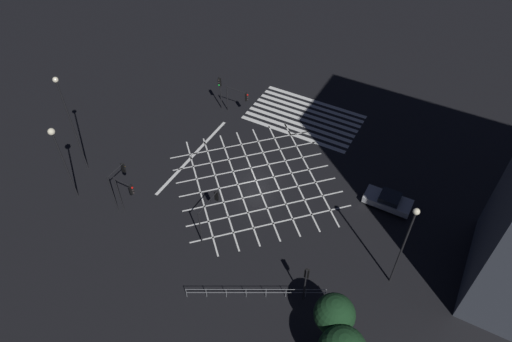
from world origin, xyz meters
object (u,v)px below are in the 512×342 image
(traffic_light_se_main, at_px, (239,96))
(traffic_light_nw_cross, at_px, (306,278))
(street_lamp_far, at_px, (67,112))
(waiting_car, at_px, (388,200))
(traffic_light_median_north, at_px, (210,208))
(traffic_light_ne_main, at_px, (126,191))
(street_lamp_east, at_px, (407,236))
(street_tree_near, at_px, (334,314))
(traffic_light_se_cross, at_px, (220,87))
(traffic_light_ne_cross, at_px, (118,178))
(street_lamp_west, at_px, (58,147))

(traffic_light_se_main, relative_size, traffic_light_nw_cross, 0.85)
(street_lamp_far, height_order, waiting_car, street_lamp_far)
(traffic_light_median_north, bearing_deg, traffic_light_ne_main, 106.54)
(street_lamp_east, bearing_deg, street_tree_near, 69.79)
(street_lamp_east, relative_size, waiting_car, 2.05)
(traffic_light_median_north, distance_m, traffic_light_se_cross, 16.60)
(traffic_light_se_main, bearing_deg, street_lamp_east, -30.89)
(traffic_light_ne_main, distance_m, street_lamp_far, 8.77)
(traffic_light_nw_cross, distance_m, traffic_light_ne_main, 16.26)
(traffic_light_se_cross, xyz_separation_m, traffic_light_ne_main, (-1.25, 16.53, 0.23))
(traffic_light_ne_cross, relative_size, street_lamp_far, 0.42)
(traffic_light_ne_cross, bearing_deg, street_lamp_far, 74.63)
(traffic_light_se_cross, bearing_deg, street_lamp_far, -24.27)
(street_lamp_far, relative_size, street_tree_near, 2.16)
(traffic_light_se_main, height_order, traffic_light_nw_cross, traffic_light_nw_cross)
(traffic_light_nw_cross, xyz_separation_m, traffic_light_ne_main, (16.26, -0.10, 0.40))
(traffic_light_nw_cross, relative_size, street_lamp_east, 0.44)
(street_lamp_east, distance_m, street_lamp_far, 29.12)
(traffic_light_se_cross, height_order, street_tree_near, street_tree_near)
(traffic_light_ne_cross, relative_size, traffic_light_se_cross, 1.07)
(traffic_light_median_north, relative_size, street_tree_near, 0.79)
(traffic_light_median_north, height_order, street_lamp_east, street_lamp_east)
(traffic_light_ne_main, bearing_deg, traffic_light_se_cross, 94.34)
(traffic_light_median_north, relative_size, traffic_light_ne_main, 0.88)
(street_tree_near, bearing_deg, waiting_car, -89.46)
(traffic_light_median_north, xyz_separation_m, waiting_car, (-12.13, -9.69, -2.14))
(street_lamp_far, xyz_separation_m, street_tree_near, (-26.66, 4.56, -3.37))
(traffic_light_ne_cross, distance_m, traffic_light_ne_main, 1.71)
(traffic_light_se_main, height_order, traffic_light_ne_cross, traffic_light_ne_cross)
(street_tree_near, bearing_deg, traffic_light_ne_main, -6.16)
(traffic_light_nw_cross, height_order, traffic_light_ne_main, traffic_light_ne_main)
(traffic_light_ne_cross, height_order, street_tree_near, street_tree_near)
(traffic_light_median_north, distance_m, street_lamp_east, 15.11)
(traffic_light_ne_main, distance_m, street_tree_near, 19.19)
(traffic_light_se_cross, bearing_deg, street_tree_near, 47.57)
(traffic_light_se_main, bearing_deg, street_lamp_west, -111.48)
(traffic_light_median_north, bearing_deg, street_lamp_east, -80.79)
(traffic_light_nw_cross, xyz_separation_m, street_lamp_far, (23.84, -2.60, 4.03))
(street_lamp_far, bearing_deg, traffic_light_nw_cross, 173.79)
(traffic_light_ne_cross, bearing_deg, street_tree_near, -97.98)
(traffic_light_median_north, height_order, traffic_light_se_cross, traffic_light_se_cross)
(traffic_light_median_north, xyz_separation_m, street_lamp_west, (12.64, 2.66, 3.16))
(street_lamp_far, distance_m, waiting_car, 28.74)
(street_tree_near, distance_m, waiting_car, 14.04)
(street_lamp_far, distance_m, street_tree_near, 27.26)
(traffic_light_se_main, height_order, traffic_light_ne_main, traffic_light_ne_main)
(waiting_car, bearing_deg, street_lamp_east, 108.93)
(street_tree_near, bearing_deg, street_lamp_east, -110.21)
(traffic_light_se_cross, height_order, traffic_light_ne_main, traffic_light_ne_main)
(traffic_light_se_main, distance_m, traffic_light_se_cross, 2.30)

